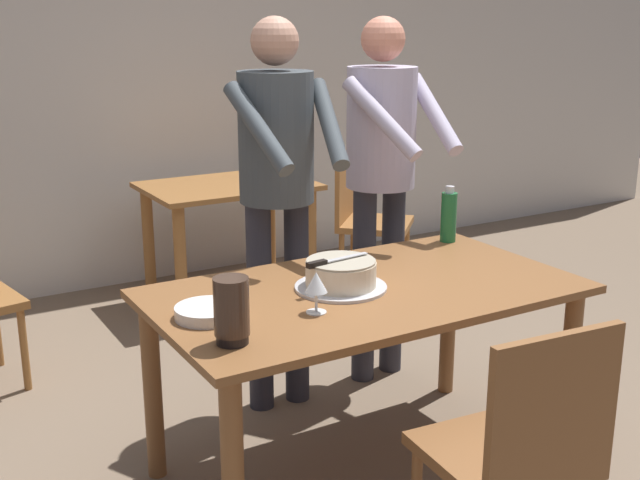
# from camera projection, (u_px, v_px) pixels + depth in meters

# --- Properties ---
(ground_plane) EXTENTS (14.00, 14.00, 0.00)m
(ground_plane) POSITION_uv_depth(u_px,v_px,m) (362.00, 467.00, 3.15)
(ground_plane) COLOR #7A6651
(back_wall) EXTENTS (10.00, 0.12, 2.70)m
(back_wall) POSITION_uv_depth(u_px,v_px,m) (126.00, 77.00, 5.07)
(back_wall) COLOR silver
(back_wall) RESTS_ON ground_plane
(main_dining_table) EXTENTS (1.58, 0.88, 0.75)m
(main_dining_table) POSITION_uv_depth(u_px,v_px,m) (365.00, 315.00, 2.97)
(main_dining_table) COLOR brown
(main_dining_table) RESTS_ON ground_plane
(cake_on_platter) EXTENTS (0.34, 0.34, 0.11)m
(cake_on_platter) POSITION_uv_depth(u_px,v_px,m) (341.00, 275.00, 2.92)
(cake_on_platter) COLOR silver
(cake_on_platter) RESTS_ON main_dining_table
(cake_knife) EXTENTS (0.27, 0.05, 0.02)m
(cake_knife) POSITION_uv_depth(u_px,v_px,m) (325.00, 262.00, 2.86)
(cake_knife) COLOR silver
(cake_knife) RESTS_ON cake_on_platter
(plate_stack) EXTENTS (0.22, 0.22, 0.04)m
(plate_stack) POSITION_uv_depth(u_px,v_px,m) (208.00, 312.00, 2.64)
(plate_stack) COLOR white
(plate_stack) RESTS_ON main_dining_table
(wine_glass_near) EXTENTS (0.08, 0.08, 0.14)m
(wine_glass_near) POSITION_uv_depth(u_px,v_px,m) (316.00, 284.00, 2.66)
(wine_glass_near) COLOR silver
(wine_glass_near) RESTS_ON main_dining_table
(water_bottle) EXTENTS (0.07, 0.07, 0.25)m
(water_bottle) POSITION_uv_depth(u_px,v_px,m) (449.00, 216.00, 3.52)
(water_bottle) COLOR #1E6B38
(water_bottle) RESTS_ON main_dining_table
(hurricane_lamp) EXTENTS (0.11, 0.11, 0.21)m
(hurricane_lamp) POSITION_uv_depth(u_px,v_px,m) (232.00, 310.00, 2.41)
(hurricane_lamp) COLOR black
(hurricane_lamp) RESTS_ON main_dining_table
(person_cutting_cake) EXTENTS (0.47, 0.56, 1.72)m
(person_cutting_cake) POSITION_uv_depth(u_px,v_px,m) (277.00, 173.00, 3.39)
(person_cutting_cake) COLOR #2D2D38
(person_cutting_cake) RESTS_ON ground_plane
(person_standing_beside) EXTENTS (0.46, 0.57, 1.72)m
(person_standing_beside) POSITION_uv_depth(u_px,v_px,m) (382.00, 160.00, 3.68)
(person_standing_beside) COLOR #2D2D38
(person_standing_beside) RESTS_ON ground_plane
(chair_near_side) EXTENTS (0.48, 0.48, 0.90)m
(chair_near_side) POSITION_uv_depth(u_px,v_px,m) (519.00, 448.00, 2.34)
(chair_near_side) COLOR brown
(chair_near_side) RESTS_ON ground_plane
(background_table) EXTENTS (1.00, 0.70, 0.74)m
(background_table) POSITION_uv_depth(u_px,v_px,m) (228.00, 210.00, 4.88)
(background_table) COLOR #9E6633
(background_table) RESTS_ON ground_plane
(background_chair_2) EXTENTS (0.62, 0.62, 0.90)m
(background_chair_2) POSITION_uv_depth(u_px,v_px,m) (364.00, 214.00, 5.13)
(background_chair_2) COLOR #9E6633
(background_chair_2) RESTS_ON ground_plane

